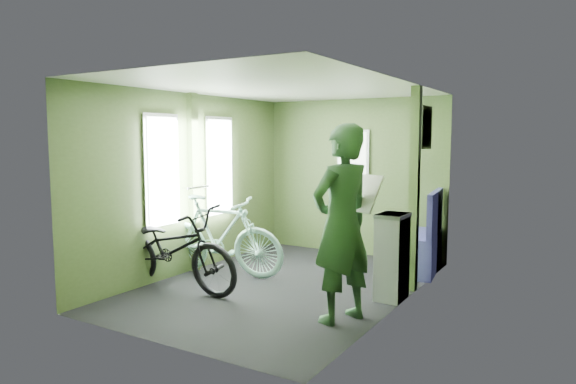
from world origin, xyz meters
name	(u,v)px	position (x,y,z in m)	size (l,w,h in m)	color
room	(283,164)	(-0.04, 0.04, 1.44)	(4.00, 4.02, 2.31)	black
bicycle_black	(173,290)	(-1.00, -0.79, 0.00)	(0.64, 1.85, 0.97)	black
bicycle_mint	(220,276)	(-0.91, -0.05, 0.00)	(0.49, 1.73, 1.04)	#A3E5CF
passenger	(342,224)	(1.07, -0.71, 0.93)	(0.67, 0.83, 1.86)	#294C2C
waste_box	(392,257)	(1.26, 0.17, 0.47)	(0.27, 0.38, 0.93)	gray
bench_seat	(417,248)	(1.15, 1.45, 0.31)	(0.69, 1.07, 1.06)	navy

